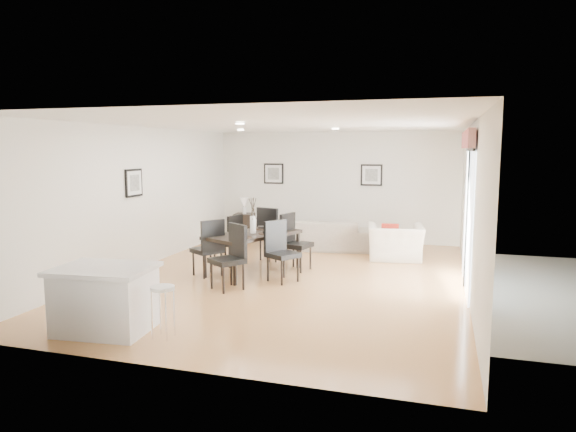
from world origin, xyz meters
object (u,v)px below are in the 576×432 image
(dining_chair_efar, at_px, (293,238))
(dining_chair_head, at_px, (232,253))
(dining_chair_wnear, at_px, (210,245))
(armchair, at_px, (395,242))
(sofa, at_px, (319,234))
(dining_chair_wfar, at_px, (231,237))
(kitchen_island, at_px, (105,299))
(coffee_table, at_px, (284,234))
(dining_chair_foot, at_px, (271,231))
(dining_table, at_px, (253,237))
(side_table, at_px, (245,226))
(dining_chair_enear, at_px, (279,248))
(bar_stool, at_px, (163,294))

(dining_chair_efar, distance_m, dining_chair_head, 1.69)
(dining_chair_wnear, xyz_separation_m, dining_chair_efar, (1.27, 0.97, 0.02))
(armchair, distance_m, dining_chair_wnear, 3.90)
(sofa, relative_size, dining_chair_efar, 2.17)
(dining_chair_wnear, height_order, dining_chair_head, dining_chair_head)
(dining_chair_head, bearing_deg, dining_chair_wfar, 149.20)
(kitchen_island, bearing_deg, coffee_table, 81.97)
(dining_chair_efar, relative_size, dining_chair_foot, 0.97)
(dining_chair_wfar, bearing_deg, kitchen_island, 11.56)
(sofa, relative_size, armchair, 2.09)
(dining_table, distance_m, dining_chair_wnear, 0.81)
(dining_chair_wnear, bearing_deg, kitchen_island, 31.73)
(dining_table, bearing_deg, dining_chair_efar, 60.64)
(dining_chair_efar, bearing_deg, dining_table, 141.27)
(kitchen_island, bearing_deg, dining_chair_wfar, 83.36)
(dining_chair_head, bearing_deg, dining_table, 128.06)
(dining_chair_efar, height_order, dining_chair_foot, dining_chair_foot)
(sofa, xyz_separation_m, coffee_table, (-1.07, 0.72, -0.16))
(coffee_table, height_order, side_table, side_table)
(side_table, bearing_deg, dining_chair_enear, -60.58)
(armchair, height_order, dining_chair_enear, dining_chair_enear)
(kitchen_island, relative_size, bar_stool, 1.97)
(dining_chair_head, xyz_separation_m, coffee_table, (-0.47, 4.39, -0.42))
(side_table, distance_m, kitchen_island, 6.94)
(armchair, relative_size, kitchen_island, 0.88)
(armchair, bearing_deg, coffee_table, -33.42)
(side_table, bearing_deg, kitchen_island, -82.96)
(dining_table, relative_size, dining_chair_enear, 1.91)
(armchair, height_order, dining_chair_wfar, dining_chair_wfar)
(dining_table, relative_size, dining_chair_wfar, 1.99)
(dining_chair_wfar, xyz_separation_m, dining_chair_efar, (1.26, 0.04, 0.04))
(sofa, distance_m, dining_chair_foot, 1.63)
(sofa, distance_m, dining_table, 2.66)
(armchair, bearing_deg, dining_chair_efar, 31.27)
(dining_chair_enear, bearing_deg, coffee_table, 47.95)
(dining_chair_enear, xyz_separation_m, dining_chair_head, (-0.59, -0.72, 0.01))
(armchair, xyz_separation_m, side_table, (-3.96, 1.55, -0.04))
(dining_chair_head, distance_m, kitchen_island, 2.42)
(kitchen_island, bearing_deg, dining_chair_enear, 60.44)
(dining_chair_foot, bearing_deg, dining_chair_enear, 130.52)
(dining_chair_foot, xyz_separation_m, side_table, (-1.52, 2.37, -0.30))
(dining_chair_foot, bearing_deg, sofa, -98.29)
(sofa, bearing_deg, dining_chair_foot, 57.59)
(sofa, xyz_separation_m, dining_chair_foot, (-0.68, -1.46, 0.28))
(coffee_table, relative_size, side_table, 1.41)
(sofa, height_order, dining_chair_efar, dining_chair_efar)
(dining_table, bearing_deg, sofa, 99.49)
(armchair, xyz_separation_m, dining_chair_efar, (-1.79, -1.46, 0.24))
(armchair, distance_m, bar_stool, 5.81)
(armchair, relative_size, dining_chair_wnear, 1.07)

